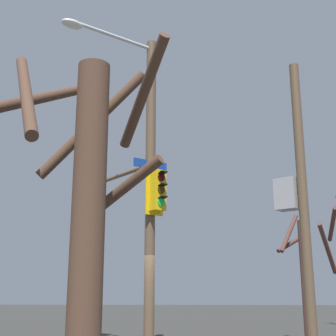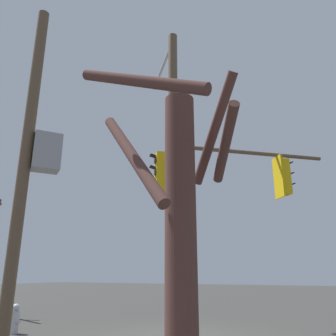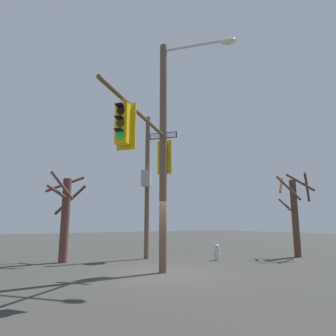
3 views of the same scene
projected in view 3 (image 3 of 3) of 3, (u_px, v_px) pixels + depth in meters
The scene contains 6 objects.
ground_plane at pixel (161, 273), 10.27m from camera, with size 80.00×80.00×0.00m, color #333330.
main_signal_pole_assembly at pixel (162, 141), 10.59m from camera, with size 5.76×3.63×8.80m.
secondary_pole_assembly at pixel (147, 183), 14.80m from camera, with size 0.69×0.78×7.23m.
fire_hydrant at pixel (217, 253), 13.70m from camera, with size 0.38×0.24×0.73m.
bare_tree_behind_pole at pixel (65, 214), 13.30m from camera, with size 1.89×1.91×4.02m.
bare_tree_corner at pixel (295, 212), 15.30m from camera, with size 2.02×1.89×4.22m.
Camera 3 is at (5.80, 9.07, 1.76)m, focal length 31.39 mm.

